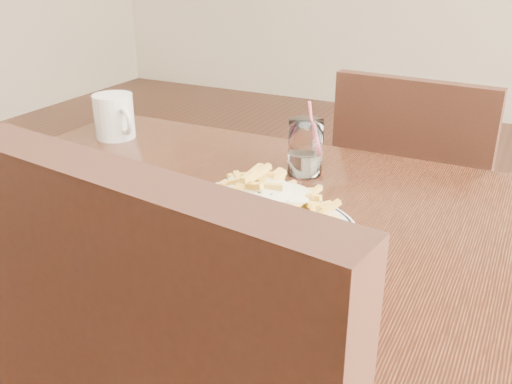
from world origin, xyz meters
The scene contains 8 objects.
table centered at (0.00, 0.00, 0.67)m, with size 1.20×0.80×0.75m.
chair_far centered at (0.18, 0.69, 0.50)m, with size 0.44×0.44×0.88m.
fries_plate centered at (0.06, -0.06, 0.76)m, with size 0.39×0.36×0.02m.
loaded_fries centered at (0.06, -0.06, 0.81)m, with size 0.28×0.24×0.07m.
napkin centered at (-0.25, -0.09, 0.76)m, with size 0.23×0.15×0.01m, color white.
cutlery centered at (-0.25, -0.09, 0.76)m, with size 0.18×0.07×0.01m.
water_glass centered at (0.04, 0.21, 0.80)m, with size 0.07×0.07×0.15m.
coffee_mug centered at (-0.46, 0.22, 0.80)m, with size 0.13×0.10×0.11m.
Camera 1 is at (0.44, -0.81, 1.19)m, focal length 40.00 mm.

